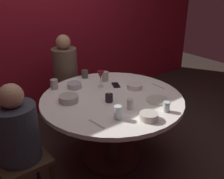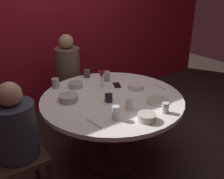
% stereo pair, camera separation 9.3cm
% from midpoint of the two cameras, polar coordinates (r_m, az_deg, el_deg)
% --- Properties ---
extents(ground_plane, '(8.00, 8.00, 0.00)m').
position_cam_midpoint_polar(ground_plane, '(2.93, -0.95, -14.77)').
color(ground_plane, '#2D231E').
extents(back_wall, '(6.00, 0.10, 2.60)m').
position_cam_midpoint_polar(back_wall, '(3.62, -15.95, 14.67)').
color(back_wall, maroon).
rests_on(back_wall, ground).
extents(dining_table, '(1.38, 1.38, 0.74)m').
position_cam_midpoint_polar(dining_table, '(2.60, -1.03, -4.55)').
color(dining_table, white).
rests_on(dining_table, ground).
extents(seated_diner_left, '(0.40, 0.40, 1.11)m').
position_cam_midpoint_polar(seated_diner_left, '(2.19, -21.13, -9.09)').
color(seated_diner_left, '#3F2D1E').
rests_on(seated_diner_left, ground).
extents(seated_diner_back, '(0.40, 0.40, 1.19)m').
position_cam_midpoint_polar(seated_diner_back, '(3.27, -10.95, 3.77)').
color(seated_diner_back, '#3F2D1E').
rests_on(seated_diner_back, ground).
extents(candle_holder, '(0.07, 0.07, 0.10)m').
position_cam_midpoint_polar(candle_holder, '(2.43, -1.75, -1.83)').
color(candle_holder, black).
rests_on(candle_holder, dining_table).
extents(wine_glass, '(0.08, 0.08, 0.18)m').
position_cam_midpoint_polar(wine_glass, '(2.72, -3.52, 3.08)').
color(wine_glass, silver).
rests_on(wine_glass, dining_table).
extents(dinner_plate, '(0.21, 0.21, 0.01)m').
position_cam_midpoint_polar(dinner_plate, '(2.48, 8.91, -2.32)').
color(dinner_plate, beige).
rests_on(dinner_plate, dining_table).
extents(cell_phone, '(0.12, 0.16, 0.01)m').
position_cam_midpoint_polar(cell_phone, '(2.79, -0.13, 0.97)').
color(cell_phone, black).
rests_on(cell_phone, dining_table).
extents(bowl_serving_large, '(0.15, 0.15, 0.06)m').
position_cam_midpoint_polar(bowl_serving_large, '(2.76, -9.19, 0.92)').
color(bowl_serving_large, '#B7B7BC').
rests_on(bowl_serving_large, dining_table).
extents(bowl_salad_center, '(0.15, 0.15, 0.06)m').
position_cam_midpoint_polar(bowl_salad_center, '(2.16, 6.80, -5.85)').
color(bowl_salad_center, beige).
rests_on(bowl_salad_center, dining_table).
extents(bowl_small_white, '(0.18, 0.18, 0.06)m').
position_cam_midpoint_polar(bowl_small_white, '(2.47, -10.52, -2.00)').
color(bowl_small_white, '#B2ADA3').
rests_on(bowl_small_white, dining_table).
extents(bowl_sauce_side, '(0.16, 0.16, 0.05)m').
position_cam_midpoint_polar(bowl_sauce_side, '(2.72, 3.98, 0.73)').
color(bowl_sauce_side, silver).
rests_on(bowl_sauce_side, dining_table).
extents(cup_near_candle, '(0.06, 0.06, 0.12)m').
position_cam_midpoint_polar(cup_near_candle, '(2.14, 0.04, -5.05)').
color(cup_near_candle, silver).
rests_on(cup_near_candle, dining_table).
extents(cup_by_left_diner, '(0.07, 0.07, 0.11)m').
position_cam_midpoint_polar(cup_by_left_diner, '(2.90, -2.42, 2.89)').
color(cup_by_left_diner, '#B2ADA3').
rests_on(cup_by_left_diner, dining_table).
extents(cup_by_right_diner, '(0.06, 0.06, 0.09)m').
position_cam_midpoint_polar(cup_by_right_diner, '(2.29, 10.66, -3.72)').
color(cup_by_right_diner, silver).
rests_on(cup_by_right_diner, dining_table).
extents(cup_center_front, '(0.07, 0.07, 0.09)m').
position_cam_midpoint_polar(cup_center_front, '(3.01, -6.86, 3.39)').
color(cup_center_front, '#4C4742').
rests_on(cup_center_front, dining_table).
extents(cup_far_edge, '(0.06, 0.06, 0.09)m').
position_cam_midpoint_polar(cup_far_edge, '(2.30, 2.84, -3.16)').
color(cup_far_edge, beige).
rests_on(cup_far_edge, dining_table).
extents(cup_beside_wine, '(0.08, 0.08, 0.10)m').
position_cam_midpoint_polar(cup_beside_wine, '(2.77, -13.47, 1.12)').
color(cup_beside_wine, '#B2ADA3').
rests_on(cup_beside_wine, dining_table).
extents(fork_near_plate, '(0.02, 0.18, 0.01)m').
position_cam_midpoint_polar(fork_near_plate, '(2.80, 9.01, 0.75)').
color(fork_near_plate, '#B7B7BC').
rests_on(fork_near_plate, dining_table).
extents(knife_near_plate, '(0.04, 0.18, 0.01)m').
position_cam_midpoint_polar(knife_near_plate, '(2.10, -4.68, -7.49)').
color(knife_near_plate, '#B7B7BC').
rests_on(knife_near_plate, dining_table).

